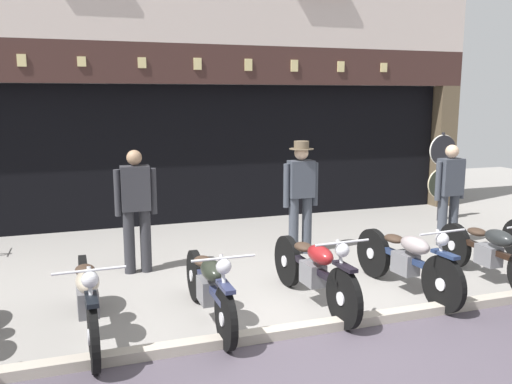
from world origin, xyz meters
name	(u,v)px	position (x,y,z in m)	size (l,w,h in m)	color
shop_facade	(177,123)	(0.00, 6.98, 1.81)	(11.78, 4.42, 6.85)	black
motorcycle_left	(88,298)	(-2.13, 0.68, 0.42)	(0.62, 2.08, 0.92)	black
motorcycle_center_left	(209,286)	(-0.90, 0.66, 0.41)	(0.62, 1.93, 0.90)	black
motorcycle_center	(314,270)	(0.35, 0.75, 0.42)	(0.62, 2.03, 0.91)	black
motorcycle_center_right	(407,260)	(1.58, 0.73, 0.43)	(0.62, 1.97, 0.92)	black
motorcycle_right	(490,251)	(2.82, 0.70, 0.42)	(0.62, 1.98, 0.91)	black
salesman_left	(136,206)	(-1.41, 2.62, 0.93)	(0.56, 0.25, 1.68)	#2D2D33
shopkeeper_center	(301,191)	(1.05, 2.71, 0.97)	(0.56, 0.36, 1.73)	#3D424C
salesman_right	(450,190)	(3.52, 2.41, 0.90)	(0.56, 0.25, 1.63)	#3D424C
tyre_sign_pole	(442,168)	(4.50, 3.88, 1.03)	(0.59, 0.06, 1.71)	#232328
advert_board_near	(68,134)	(-2.22, 5.40, 1.73)	(0.79, 0.03, 0.97)	beige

